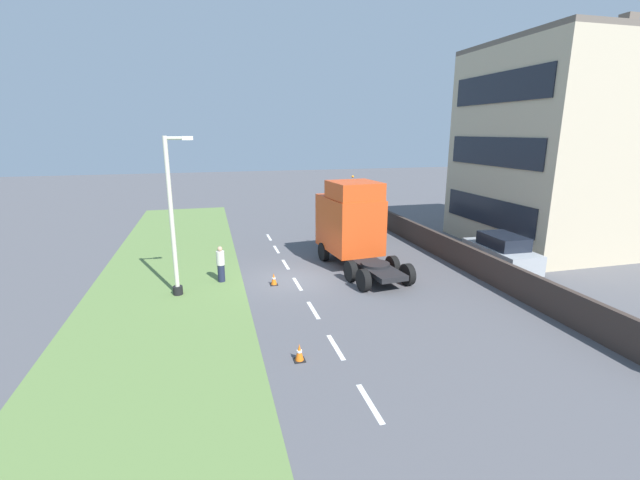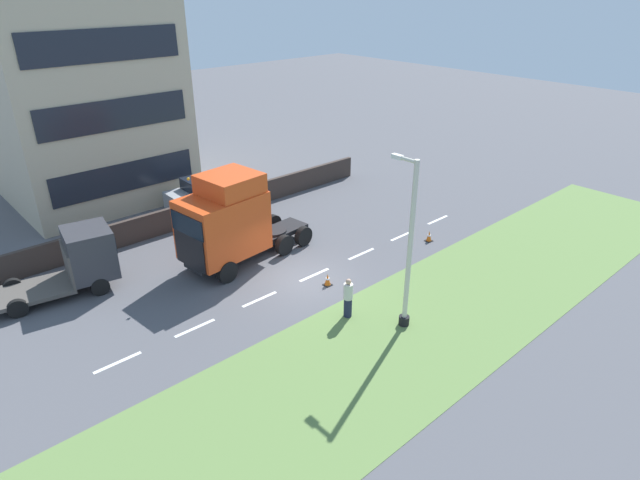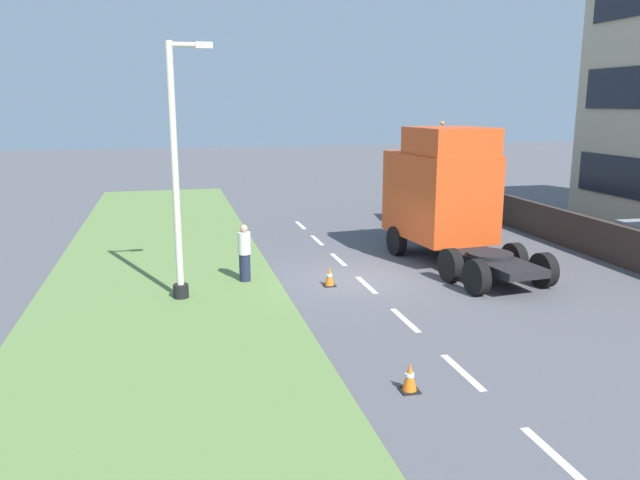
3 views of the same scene
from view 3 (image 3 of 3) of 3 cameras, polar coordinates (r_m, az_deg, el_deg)
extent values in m
plane|color=#515156|center=(19.53, 3.63, -3.55)|extent=(120.00, 120.00, 0.00)
cube|color=#607F42|center=(18.70, -14.28, -4.62)|extent=(7.00, 44.00, 0.01)
cube|color=white|center=(10.88, 20.75, -18.02)|extent=(0.16, 1.80, 0.00)
cube|color=white|center=(13.32, 12.90, -11.68)|extent=(0.16, 1.80, 0.00)
cube|color=white|center=(16.03, 7.79, -7.26)|extent=(0.16, 1.80, 0.00)
cube|color=white|center=(18.89, 4.26, -4.11)|extent=(0.16, 1.80, 0.00)
cube|color=white|center=(21.84, 1.68, -1.79)|extent=(0.16, 1.80, 0.00)
cube|color=white|center=(24.86, -0.26, -0.02)|extent=(0.16, 1.80, 0.00)
cube|color=white|center=(27.92, -1.79, 1.36)|extent=(0.16, 1.80, 0.00)
cube|color=#382D28|center=(23.60, 25.02, -0.21)|extent=(0.25, 24.00, 1.35)
cube|color=black|center=(21.01, 12.84, -0.81)|extent=(2.10, 7.11, 0.24)
cube|color=#DB4719|center=(22.05, 10.85, 4.04)|extent=(2.90, 4.09, 2.89)
cube|color=black|center=(23.83, 8.42, 3.20)|extent=(2.13, 0.28, 1.62)
cube|color=black|center=(23.66, 8.52, 6.24)|extent=(2.26, 0.29, 0.93)
cube|color=#DB4719|center=(21.36, 11.85, 8.85)|extent=(2.63, 2.74, 0.90)
sphere|color=orange|center=(23.18, 11.14, 10.43)|extent=(0.14, 0.14, 0.14)
cylinder|color=black|center=(19.70, 15.30, -1.28)|extent=(1.52, 1.52, 0.12)
cylinder|color=black|center=(22.57, 7.01, -0.06)|extent=(0.43, 1.07, 1.04)
cylinder|color=black|center=(23.68, 12.03, 0.35)|extent=(0.43, 1.07, 1.04)
cylinder|color=black|center=(19.44, 11.85, -2.28)|extent=(0.43, 1.07, 1.04)
cylinder|color=black|center=(20.72, 17.33, -1.67)|extent=(0.43, 1.07, 1.04)
cylinder|color=black|center=(18.31, 14.12, -3.31)|extent=(0.43, 1.07, 1.04)
cylinder|color=black|center=(19.66, 19.76, -2.60)|extent=(0.43, 1.07, 1.04)
cube|color=#333338|center=(28.01, 11.06, 4.66)|extent=(2.47, 2.24, 2.21)
cube|color=black|center=(27.02, 11.63, 5.30)|extent=(1.89, 0.37, 0.80)
cube|color=#4C4742|center=(30.79, 9.69, 3.15)|extent=(2.74, 3.85, 0.18)
cube|color=#4C4742|center=(29.01, 10.54, 4.28)|extent=(2.16, 0.47, 1.55)
cylinder|color=black|center=(28.48, 12.92, 2.08)|extent=(0.37, 0.83, 0.80)
cylinder|color=black|center=(27.97, 8.96, 2.06)|extent=(0.37, 0.83, 0.80)
cylinder|color=black|center=(31.57, 11.24, 3.16)|extent=(0.37, 0.83, 0.80)
cylinder|color=black|center=(31.11, 7.65, 3.15)|extent=(0.37, 0.83, 0.80)
cylinder|color=black|center=(24.40, 26.37, -0.82)|extent=(0.22, 0.64, 0.64)
cylinder|color=black|center=(17.97, -12.60, -4.59)|extent=(0.43, 0.43, 0.40)
cylinder|color=beige|center=(17.31, -13.11, 5.81)|extent=(0.19, 0.19, 6.94)
cylinder|color=beige|center=(17.28, -12.12, 17.05)|extent=(0.90, 0.14, 0.14)
cube|color=silver|center=(17.30, -10.57, 17.11)|extent=(0.44, 0.20, 0.16)
cylinder|color=#1E233D|center=(19.24, -6.88, -2.53)|extent=(0.34, 0.34, 0.86)
cylinder|color=beige|center=(19.05, -6.94, -0.29)|extent=(0.39, 0.39, 0.68)
sphere|color=tan|center=(18.96, -6.98, 1.07)|extent=(0.23, 0.23, 0.23)
cube|color=black|center=(18.74, 0.86, -4.16)|extent=(0.36, 0.36, 0.03)
cone|color=orange|center=(18.66, 0.87, -3.31)|extent=(0.28, 0.28, 0.55)
cylinder|color=white|center=(18.65, 0.87, -3.23)|extent=(0.17, 0.17, 0.07)
cube|color=black|center=(12.33, 8.16, -13.45)|extent=(0.36, 0.36, 0.03)
cone|color=orange|center=(12.21, 8.21, -12.23)|extent=(0.28, 0.28, 0.55)
cylinder|color=white|center=(12.20, 8.21, -12.11)|extent=(0.17, 0.17, 0.07)
camera|label=1|loc=(3.06, 127.88, 27.39)|focal=24.00mm
camera|label=2|loc=(34.31, -34.74, 22.53)|focal=30.00mm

